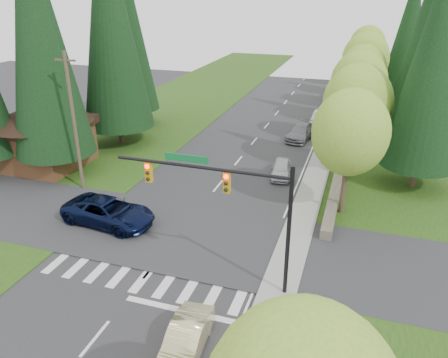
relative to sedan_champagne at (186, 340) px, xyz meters
The scene contains 31 objects.
ground 4.13m from the sedan_champagne, behind, with size 120.00×120.00×0.00m, color #28282B.
grass_east 22.40m from the sedan_champagne, 66.42° to the left, with size 14.00×110.00×0.06m, color #204211.
grass_west 26.68m from the sedan_champagne, 129.72° to the left, with size 14.00×110.00×0.06m, color #204211.
cross_street 9.45m from the sedan_champagne, 115.40° to the left, with size 120.00×8.00×0.10m, color #28282B.
sidewalk_east 22.71m from the sedan_champagne, 82.77° to the left, with size 1.80×80.00×0.13m, color gray.
curb_east 22.62m from the sedan_champagne, 84.91° to the left, with size 0.20×80.00×0.13m, color gray.
stone_wall_north 30.86m from the sedan_champagne, 81.51° to the left, with size 0.70×40.00×0.70m, color #4C4438.
traffic_signal 6.62m from the sedan_champagne, 86.29° to the left, with size 8.70×0.37×6.80m.
brown_building 24.69m from the sedan_champagne, 140.83° to the left, with size 8.40×8.40×5.40m.
utility_pole 18.98m from the sedan_champagne, 137.26° to the left, with size 1.60×0.24×10.00m.
decid_tree_0 16.17m from the sedan_champagne, 70.45° to the left, with size 4.80×4.80×8.37m.
decid_tree_1 22.74m from the sedan_champagne, 76.27° to the left, with size 5.20×5.20×8.80m.
decid_tree_2 29.44m from the sedan_champagne, 79.95° to the left, with size 5.00×5.00×8.82m.
decid_tree_3 36.24m from the sedan_champagne, 81.74° to the left, with size 5.00×5.00×8.55m.
decid_tree_4 43.18m from the sedan_champagne, 82.95° to the left, with size 5.40×5.40×9.18m.
decid_tree_5 50.01m from the sedan_champagne, 84.17° to the left, with size 4.80×4.80×8.30m.
decid_tree_6 56.99m from the sedan_champagne, 84.79° to the left, with size 5.20×5.20×8.86m.
conifer_w_a 24.57m from the sedan_champagne, 139.58° to the left, with size 6.12×6.12×19.80m.
conifer_w_b 28.77m from the sedan_champagne, 137.27° to the left, with size 5.44×5.44×17.80m.
conifer_w_c 29.62m from the sedan_champagne, 125.47° to the left, with size 6.46×6.46×20.80m.
conifer_w_e 35.09m from the sedan_champagne, 122.32° to the left, with size 5.78×5.78×18.80m.
conifer_e_a 24.56m from the sedan_champagne, 64.12° to the left, with size 5.44×5.44×17.80m.
conifer_e_b 37.60m from the sedan_champagne, 72.39° to the left, with size 6.12×6.12×19.80m.
conifer_e_c 50.27m from the sedan_champagne, 78.40° to the left, with size 5.10×5.10×16.80m.
sedan_champagne is the anchor object (origin of this frame).
suv_navy 12.19m from the sedan_champagne, 136.08° to the left, with size 2.78×6.02×1.67m, color black.
parked_car_a 19.33m from the sedan_champagne, 89.54° to the left, with size 1.52×3.78×1.29m, color #B8B8BD.
parked_car_b 29.09m from the sedan_champagne, 89.69° to the left, with size 2.01×4.95×1.44m, color slate.
parked_car_c 34.06m from the sedan_champagne, 87.38° to the left, with size 1.68×4.83×1.59m, color #A3A3A8.
parked_car_d 36.55m from the sedan_champagne, 87.56° to the left, with size 1.55×3.86×1.32m, color silver.
parked_car_e 47.12m from the sedan_champagne, 88.24° to the left, with size 1.74×4.28×1.24m, color #A9A9AD.
Camera 1 is at (9.75, -12.98, 13.90)m, focal length 35.00 mm.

